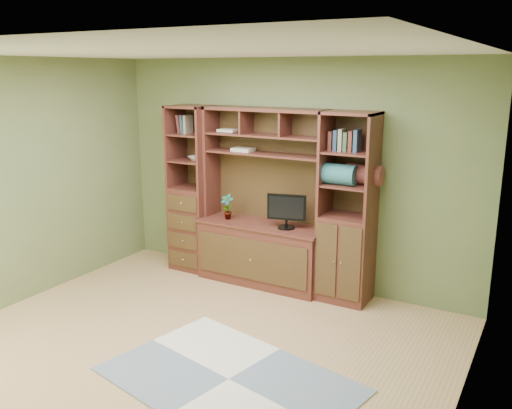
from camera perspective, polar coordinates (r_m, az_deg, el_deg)
The scene contains 11 objects.
room at distance 4.61m, azimuth -7.50°, elevation -0.70°, with size 4.60×4.10×2.64m.
center_hutch at distance 6.21m, azimuth 0.57°, elevation 0.62°, with size 1.54×0.53×2.05m, color #52251C.
left_tower at distance 6.77m, azimuth -6.68°, elevation 1.64°, with size 0.50×0.45×2.05m, color #52251C.
right_tower at distance 5.83m, azimuth 9.60°, elevation -0.46°, with size 0.55×0.45×2.05m, color #52251C.
rug at distance 4.64m, azimuth -2.88°, elevation -17.94°, with size 1.98×1.32×0.01m, color #A9AEAF.
monitor at distance 6.03m, azimuth 3.24°, elevation -0.06°, with size 0.44×0.20×0.54m, color black.
orchid at distance 6.44m, azimuth -3.05°, elevation -0.24°, with size 0.16×0.11×0.30m, color #974F33.
magazines at distance 6.33m, azimuth -1.37°, elevation 5.80°, with size 0.24×0.18×0.04m, color beige.
bowl at distance 6.64m, azimuth -6.02°, elevation 4.87°, with size 0.24×0.24×0.06m, color silver.
blanket_teal at distance 5.74m, azimuth 8.65°, elevation 3.17°, with size 0.38×0.22×0.22m, color #28646A.
blanket_red at distance 5.78m, azimuth 11.31°, elevation 3.12°, with size 0.38×0.21×0.21m, color brown.
Camera 1 is at (2.71, -3.55, 2.46)m, focal length 38.00 mm.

